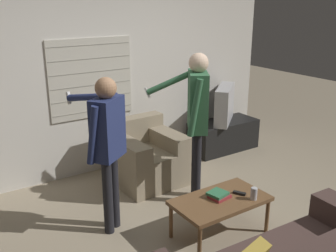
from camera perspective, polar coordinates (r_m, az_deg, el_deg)
ground_plane at (r=4.25m, az=4.71°, el=-14.88°), size 16.00×16.00×0.00m
wall_back at (r=5.39m, az=-8.50°, el=6.90°), size 5.20×0.08×2.55m
armchair_beige at (r=5.14m, az=-3.33°, el=-4.49°), size 0.87×0.88×0.80m
coffee_table at (r=4.02m, az=7.61°, el=-10.94°), size 0.96×0.54×0.41m
tv_stand at (r=6.27m, az=8.00°, el=-1.37°), size 1.10×0.49×0.47m
tv at (r=6.12m, az=8.18°, el=3.15°), size 0.73×0.67×0.56m
person_left_standing at (r=3.86m, az=-8.84°, el=-1.67°), size 0.47×0.80×1.61m
person_right_standing at (r=4.41m, az=4.15°, el=2.46°), size 0.59×0.82×1.75m
book_stack at (r=4.01m, az=7.35°, el=-9.90°), size 0.22×0.21×0.06m
soda_can at (r=4.02m, az=12.36°, el=-9.56°), size 0.07×0.07×0.13m
spare_remote at (r=4.11m, az=10.33°, el=-9.56°), size 0.10×0.13×0.02m
floor_fan at (r=5.75m, az=2.26°, el=-3.37°), size 0.33×0.20×0.41m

